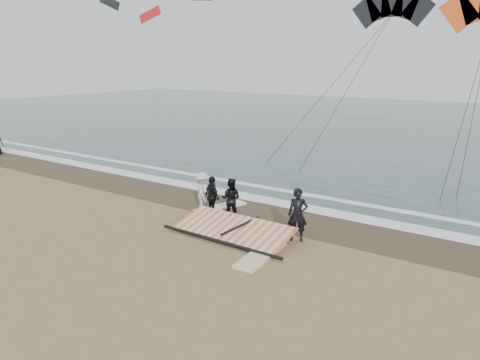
% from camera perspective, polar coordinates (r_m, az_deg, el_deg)
% --- Properties ---
extents(ground, '(120.00, 120.00, 0.00)m').
position_cam_1_polar(ground, '(13.81, -3.46, -9.65)').
color(ground, '#8C704C').
rests_on(ground, ground).
extents(sea, '(120.00, 54.00, 0.02)m').
position_cam_1_polar(sea, '(43.98, 24.07, 5.85)').
color(sea, '#233838').
rests_on(sea, ground).
extents(wet_sand, '(120.00, 2.80, 0.01)m').
position_cam_1_polar(wet_sand, '(17.33, 5.73, -4.58)').
color(wet_sand, '#4C3D2B').
rests_on(wet_sand, ground).
extents(foam_near, '(120.00, 0.90, 0.01)m').
position_cam_1_polar(foam_near, '(18.50, 7.83, -3.34)').
color(foam_near, white).
rests_on(foam_near, sea).
extents(foam_far, '(120.00, 0.45, 0.01)m').
position_cam_1_polar(foam_far, '(19.97, 10.03, -2.08)').
color(foam_far, white).
rests_on(foam_far, sea).
extents(man_main, '(0.75, 0.65, 1.73)m').
position_cam_1_polar(man_main, '(14.98, 7.05, -4.22)').
color(man_main, black).
rests_on(man_main, ground).
extents(board_white, '(0.88, 2.37, 0.09)m').
position_cam_1_polar(board_white, '(14.00, 2.54, -9.09)').
color(board_white, white).
rests_on(board_white, ground).
extents(board_cream, '(1.20, 2.26, 0.09)m').
position_cam_1_polar(board_cream, '(18.32, -2.41, -3.33)').
color(board_cream, white).
rests_on(board_cream, ground).
extents(trio_cluster, '(2.39, 1.19, 1.53)m').
position_cam_1_polar(trio_cluster, '(17.36, -3.20, -1.88)').
color(trio_cluster, black).
rests_on(trio_cluster, ground).
extents(sail_rig, '(4.67, 2.02, 0.51)m').
position_cam_1_polar(sail_rig, '(15.52, -0.77, -6.06)').
color(sail_rig, black).
rests_on(sail_rig, ground).
extents(kite_dark, '(7.20, 8.92, 19.84)m').
position_cam_1_polar(kite_dark, '(40.63, 17.96, 18.98)').
color(kite_dark, black).
rests_on(kite_dark, ground).
extents(distant_kites, '(10.91, 6.12, 3.42)m').
position_cam_1_polar(distant_kites, '(54.22, -10.47, 20.32)').
color(distant_kites, black).
rests_on(distant_kites, ground).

